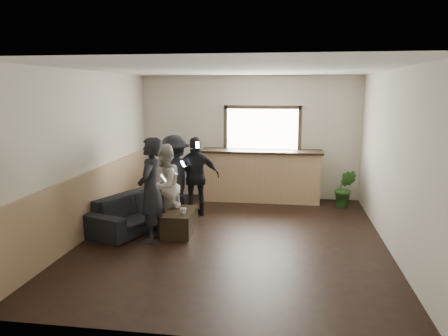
% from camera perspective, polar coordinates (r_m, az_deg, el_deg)
% --- Properties ---
extents(ground, '(5.00, 6.00, 0.01)m').
position_cam_1_polar(ground, '(7.46, 1.07, -9.22)').
color(ground, black).
extents(room_shell, '(5.01, 6.01, 2.80)m').
position_cam_1_polar(room_shell, '(7.23, -4.69, 2.13)').
color(room_shell, silver).
rests_on(room_shell, ground).
extents(bar_counter, '(2.70, 0.68, 2.13)m').
position_cam_1_polar(bar_counter, '(9.86, 4.85, -0.57)').
color(bar_counter, tan).
rests_on(bar_counter, ground).
extents(sofa, '(1.53, 2.26, 0.62)m').
position_cam_1_polar(sofa, '(8.16, -10.86, -5.42)').
color(sofa, black).
rests_on(sofa, ground).
extents(coffee_table, '(0.52, 0.90, 0.39)m').
position_cam_1_polar(coffee_table, '(7.73, -5.80, -7.02)').
color(coffee_table, black).
rests_on(coffee_table, ground).
extents(cup_a, '(0.16, 0.16, 0.10)m').
position_cam_1_polar(cup_a, '(7.86, -6.18, -4.86)').
color(cup_a, silver).
rests_on(cup_a, coffee_table).
extents(cup_b, '(0.12, 0.12, 0.10)m').
position_cam_1_polar(cup_b, '(7.50, -5.35, -5.59)').
color(cup_b, silver).
rests_on(cup_b, coffee_table).
extents(potted_plant, '(0.50, 0.43, 0.81)m').
position_cam_1_polar(potted_plant, '(9.67, 15.53, -2.56)').
color(potted_plant, '#2D6623').
rests_on(potted_plant, ground).
extents(person_a, '(0.48, 0.64, 1.73)m').
position_cam_1_polar(person_a, '(7.22, -9.52, -2.87)').
color(person_a, black).
rests_on(person_a, ground).
extents(person_b, '(0.72, 0.84, 1.53)m').
position_cam_1_polar(person_b, '(7.93, -7.83, -2.40)').
color(person_b, '#B2AFA1').
rests_on(person_b, ground).
extents(person_c, '(1.00, 1.20, 1.62)m').
position_cam_1_polar(person_c, '(8.63, -6.45, -1.02)').
color(person_c, black).
rests_on(person_c, ground).
extents(person_d, '(1.00, 0.67, 1.57)m').
position_cam_1_polar(person_d, '(8.64, -3.63, -1.12)').
color(person_d, black).
rests_on(person_d, ground).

